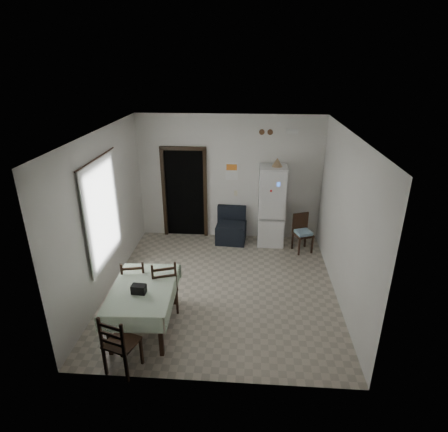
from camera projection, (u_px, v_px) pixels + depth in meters
name	position (u px, v px, depth m)	size (l,w,h in m)	color
ground	(222.00, 287.00, 7.09)	(4.50, 4.50, 0.00)	#A49986
ceiling	(222.00, 133.00, 5.96)	(4.20, 4.50, 0.02)	white
wall_back	(229.00, 178.00, 8.59)	(4.20, 0.02, 2.90)	silver
wall_front	(207.00, 290.00, 4.46)	(4.20, 0.02, 2.90)	silver
wall_left	(105.00, 213.00, 6.66)	(0.02, 4.50, 2.90)	silver
wall_right	(344.00, 220.00, 6.38)	(0.02, 4.50, 2.90)	silver
doorway	(186.00, 190.00, 9.00)	(1.06, 0.52, 2.22)	black
window_recess	(97.00, 212.00, 6.44)	(0.10, 1.20, 1.60)	silver
curtain	(103.00, 212.00, 6.44)	(0.02, 1.45, 1.85)	silver
curtain_rod	(96.00, 158.00, 6.06)	(0.02, 0.02, 1.60)	black
calendar	(232.00, 171.00, 8.51)	(0.28, 0.02, 0.40)	white
calendar_image	(232.00, 167.00, 8.46)	(0.24, 0.01, 0.14)	orange
light_switch	(236.00, 193.00, 8.71)	(0.08, 0.02, 0.12)	beige
vent_left	(262.00, 132.00, 8.11)	(0.12, 0.12, 0.03)	brown
vent_right	(270.00, 132.00, 8.10)	(0.12, 0.12, 0.03)	brown
emergency_light	(292.00, 131.00, 8.03)	(0.25, 0.07, 0.09)	white
fridge	(272.00, 206.00, 8.44)	(0.60, 0.60, 1.84)	silver
tan_cone	(277.00, 162.00, 8.03)	(0.23, 0.23, 0.19)	tan
navy_seat	(231.00, 226.00, 8.70)	(0.67, 0.65, 0.81)	black
corner_chair	(303.00, 234.00, 8.25)	(0.37, 0.37, 0.86)	black
dining_table	(144.00, 307.00, 5.90)	(0.94, 1.43, 0.74)	#B1C7AA
black_bag	(139.00, 289.00, 5.59)	(0.21, 0.13, 0.14)	black
dining_chair_far_left	(135.00, 282.00, 6.39)	(0.40, 0.40, 0.93)	black
dining_chair_far_right	(164.00, 284.00, 6.29)	(0.43, 0.43, 0.99)	black
dining_chair_near_head	(121.00, 342.00, 5.04)	(0.41, 0.41, 0.95)	black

